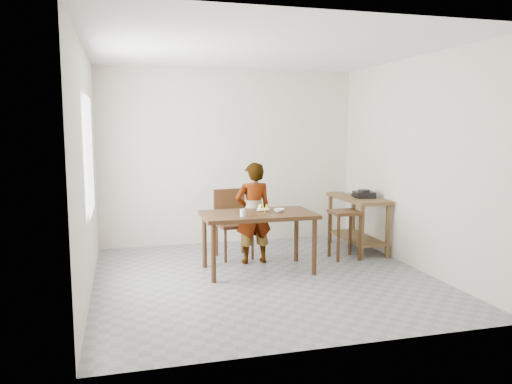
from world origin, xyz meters
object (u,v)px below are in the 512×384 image
object	(u,v)px
dining_chair	(234,224)
stool	(344,235)
dining_table	(258,242)
prep_counter	(357,223)
child	(253,213)

from	to	relation	value
dining_chair	stool	distance (m)	1.54
stool	dining_table	bearing A→B (deg)	-168.40
prep_counter	child	distance (m)	1.72
dining_table	dining_chair	xyz separation A→B (m)	(-0.15, 0.72, 0.10)
dining_chair	prep_counter	bearing A→B (deg)	-7.57
dining_chair	stool	bearing A→B (deg)	-24.08
dining_table	stool	bearing A→B (deg)	11.60
prep_counter	dining_chair	distance (m)	1.87
prep_counter	dining_table	bearing A→B (deg)	-157.85
child	prep_counter	bearing A→B (deg)	-171.91
dining_table	stool	size ratio (longest dim) A/B	2.08
prep_counter	child	size ratio (longest dim) A/B	0.89
dining_table	stool	distance (m)	1.34
prep_counter	child	world-z (taller)	child
dining_table	prep_counter	size ratio (longest dim) A/B	1.17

